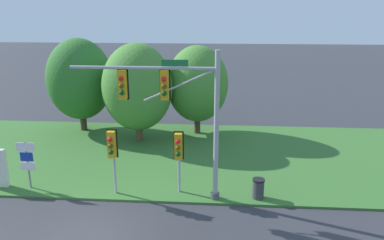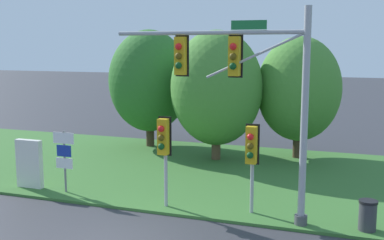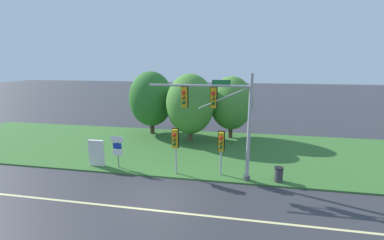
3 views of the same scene
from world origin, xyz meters
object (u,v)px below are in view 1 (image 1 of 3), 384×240
tree_nearest_road (80,79)px  tree_left_of_mast (137,87)px  trash_bin (258,188)px  route_sign_post (27,159)px  tree_behind_signpost (197,84)px  pedestrian_signal_near_kerb (179,150)px  traffic_signal_mast (176,105)px  pedestrian_signal_further_along (112,148)px

tree_nearest_road → tree_left_of_mast: 4.73m
tree_nearest_road → tree_left_of_mast: (4.37, -1.81, -0.11)m
trash_bin → route_sign_post: bearing=178.8°
tree_behind_signpost → pedestrian_signal_near_kerb: bearing=-92.2°
traffic_signal_mast → tree_behind_signpost: 9.29m
pedestrian_signal_further_along → tree_nearest_road: bearing=117.2°
pedestrian_signal_further_along → trash_bin: 6.82m
tree_nearest_road → tree_left_of_mast: tree_nearest_road is taller
traffic_signal_mast → tree_behind_signpost: traffic_signal_mast is taller
pedestrian_signal_near_kerb → pedestrian_signal_further_along: pedestrian_signal_further_along is taller
pedestrian_signal_further_along → trash_bin: (6.57, 0.15, -1.82)m
tree_nearest_road → pedestrian_signal_further_along: bearing=-62.8°
tree_behind_signpost → trash_bin: size_ratio=6.44×
pedestrian_signal_near_kerb → route_sign_post: 7.21m
pedestrian_signal_near_kerb → traffic_signal_mast: bearing=-95.4°
route_sign_post → tree_nearest_road: 9.19m
traffic_signal_mast → pedestrian_signal_near_kerb: traffic_signal_mast is taller
tree_nearest_road → tree_behind_signpost: 8.06m
route_sign_post → tree_behind_signpost: 11.74m
route_sign_post → tree_nearest_road: size_ratio=0.37×
pedestrian_signal_near_kerb → tree_left_of_mast: (-3.36, 7.14, 1.33)m
route_sign_post → trash_bin: size_ratio=2.53×
tree_nearest_road → trash_bin: size_ratio=6.87×
traffic_signal_mast → tree_behind_signpost: (0.37, 9.24, -0.92)m
traffic_signal_mast → tree_left_of_mast: traffic_signal_mast is taller
tree_behind_signpost → route_sign_post: bearing=-130.4°
traffic_signal_mast → trash_bin: (3.66, 0.19, -3.87)m
pedestrian_signal_near_kerb → tree_left_of_mast: tree_left_of_mast is taller
tree_nearest_road → trash_bin: (11.35, -9.15, -3.14)m
pedestrian_signal_near_kerb → tree_left_of_mast: size_ratio=0.48×
pedestrian_signal_near_kerb → tree_behind_signpost: 8.95m
pedestrian_signal_further_along → tree_behind_signpost: size_ratio=0.53×
route_sign_post → tree_left_of_mast: tree_left_of_mast is taller
trash_bin → traffic_signal_mast: bearing=-177.0°
pedestrian_signal_near_kerb → tree_nearest_road: bearing=130.8°
pedestrian_signal_near_kerb → pedestrian_signal_further_along: (-2.94, -0.34, 0.12)m
traffic_signal_mast → tree_nearest_road: traffic_signal_mast is taller
tree_nearest_road → trash_bin: bearing=-38.9°
trash_bin → tree_behind_signpost: bearing=110.0°
trash_bin → tree_left_of_mast: bearing=133.6°
tree_nearest_road → traffic_signal_mast: bearing=-50.5°
pedestrian_signal_near_kerb → route_sign_post: size_ratio=1.28×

